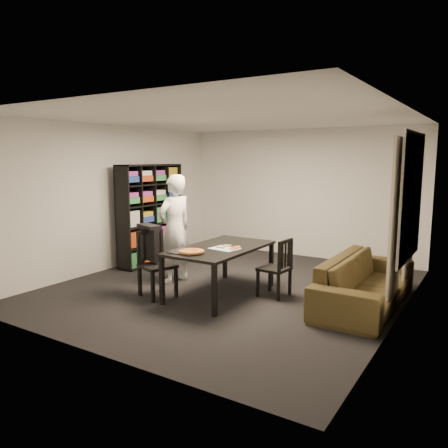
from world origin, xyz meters
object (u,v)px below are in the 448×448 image
Objects in this scene: dining_table at (220,251)px; person at (175,229)px; sofa at (366,282)px; pepperoni_pizza at (192,251)px; bookshelf at (150,214)px; chair_right at (279,264)px; chair_left at (154,259)px; baking_tray at (185,252)px.

person reaches higher than dining_table.
pepperoni_pizza is at bearing 121.24° from sofa.
bookshelf is 1.10× the size of dining_table.
person is 5.03× the size of pepperoni_pizza.
chair_right is at bearing 46.35° from pepperoni_pizza.
pepperoni_pizza is 2.43m from sofa.
chair_right is 1.83m from person.
sofa is at bearing 109.69° from chair_right.
chair_left is 0.64m from baking_tray.
person is 1.13m from baking_tray.
bookshelf reaches higher than person.
bookshelf reaches higher than sofa.
baking_tray is at bearing -75.54° from chair_left.
bookshelf is 5.43× the size of pepperoni_pizza.
baking_tray is (0.61, -0.05, 0.18)m from chair_left.
sofa is at bearing 30.48° from baking_tray.
baking_tray is (2.02, -1.57, -0.22)m from bookshelf.
baking_tray is (-0.19, -0.59, 0.07)m from dining_table.
chair_right is 0.38× the size of sofa.
chair_right reaches higher than sofa.
person is at bearing 139.71° from pepperoni_pizza.
chair_left is at bearing 113.70° from sofa.
dining_table is 2.01× the size of chair_right.
person is at bearing 33.72° from chair_left.
chair_right is at bearing 107.11° from person.
chair_left is at bearing 26.15° from person.
chair_left is at bearing 177.36° from pepperoni_pizza.
bookshelf is at bearing 142.21° from baking_tray.
baking_tray is 0.18× the size of sofa.
chair_right is 1.31m from pepperoni_pizza.
chair_left reaches higher than baking_tray.
person is 4.40× the size of baking_tray.
chair_right reaches higher than baking_tray.
bookshelf is 2.21× the size of chair_right.
baking_tray is at bearing -37.79° from bookshelf.
chair_right is at bearing 44.03° from baking_tray.
person is 3.03m from sofa.
person is at bearing -79.83° from chair_right.
chair_left is 3.02m from sofa.
sofa is at bearing 110.93° from person.
person is (-1.78, -0.17, 0.39)m from chair_right.
dining_table is 0.99× the size of person.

